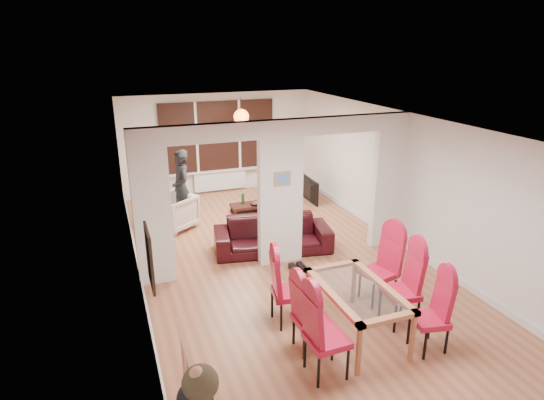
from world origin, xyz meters
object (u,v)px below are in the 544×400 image
dining_table (356,311)px  coffee_table (250,208)px  dining_chair_rb (401,287)px  bottle (243,198)px  dining_chair_la (327,333)px  sofa (273,235)px  dining_chair_ra (430,314)px  armchair (174,212)px  bowl (255,204)px  dining_chair_lb (311,314)px  person (182,189)px  television (306,190)px  dining_chair_lc (289,288)px  dining_chair_rc (379,268)px

dining_table → coffee_table: 5.04m
dining_chair_rb → bottle: bearing=106.6°
dining_chair_la → sofa: 3.52m
dining_chair_ra → bottle: dining_chair_ra is taller
dining_chair_la → coffee_table: 5.68m
sofa → armchair: size_ratio=2.71×
dining_chair_ra → dining_chair_rb: 0.64m
dining_chair_la → dining_chair_rb: 1.58m
dining_table → dining_chair_rb: (0.72, 0.04, 0.21)m
armchair → bowl: bearing=62.7°
dining_table → sofa: (-0.12, 2.90, -0.04)m
dining_chair_lb → dining_chair_rb: bearing=2.9°
dining_chair_rb → person: 5.25m
sofa → television: (1.80, 2.44, -0.02)m
dining_chair_rb → coffee_table: size_ratio=1.28×
dining_chair_la → television: (2.41, 5.90, -0.28)m
dining_table → dining_chair_rb: bearing=2.8°
person → dining_chair_la: bearing=1.9°
dining_chair_la → armchair: 5.33m
dining_chair_lb → dining_table: bearing=4.0°
dining_chair_rb → armchair: (-2.45, 4.64, -0.20)m
bowl → dining_table: bearing=-92.4°
bottle → person: bearing=-168.2°
armchair → television: bearing=66.1°
dining_chair_lc → sofa: 2.39m
dining_chair_lb → coffee_table: dining_chair_lb is taller
dining_chair_lc → dining_table: bearing=-29.8°
bowl → dining_chair_rb: bearing=-83.9°
sofa → armchair: armchair is taller
dining_table → coffee_table: dining_table is taller
armchair → television: armchair is taller
dining_chair_la → person: person is taller
dining_chair_rb → person: (-2.23, 4.75, 0.27)m
dining_chair_lb → television: size_ratio=1.01×
dining_chair_la → dining_chair_rc: (1.48, 1.19, 0.00)m
dining_table → dining_chair_rb: dining_chair_rb is taller
dining_chair_lb → dining_chair_ra: (1.42, -0.54, -0.00)m
dining_chair_lb → bottle: 5.20m
dining_chair_rc → coffee_table: size_ratio=1.29×
television → person: bearing=102.0°
dining_chair_ra → television: size_ratio=1.00×
dining_chair_lc → person: (-0.76, 4.18, 0.29)m
dining_chair_ra → bowl: 5.56m
bottle → dining_chair_lc: bearing=-98.8°
dining_chair_rc → dining_chair_rb: bearing=-106.0°
dining_chair_lc → dining_chair_rb: size_ratio=0.96×
coffee_table → dining_chair_ra: bearing=-83.8°
dining_chair_rb → armchair: 5.25m
dining_chair_rc → sofa: 2.44m
person → coffee_table: size_ratio=1.89×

